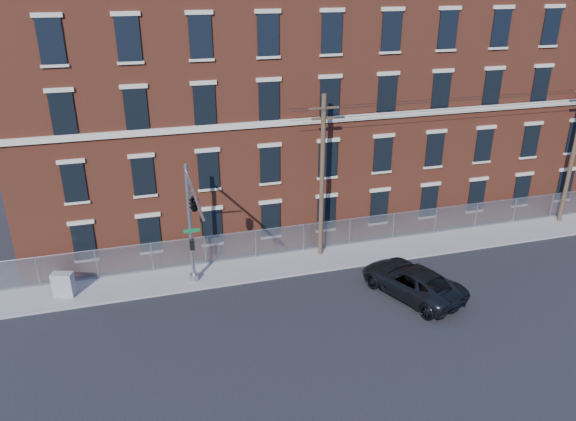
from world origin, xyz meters
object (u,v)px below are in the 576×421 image
(utility_pole_near, at_px, (322,175))
(pickup_truck, at_px, (412,281))
(utility_cabinet, at_px, (63,285))
(traffic_signal_mast, at_px, (193,211))

(utility_pole_near, distance_m, pickup_truck, 8.00)
(utility_cabinet, bearing_deg, utility_pole_near, 21.44)
(traffic_signal_mast, height_order, utility_pole_near, utility_pole_near)
(traffic_signal_mast, height_order, pickup_truck, traffic_signal_mast)
(traffic_signal_mast, xyz_separation_m, utility_cabinet, (-6.97, 2.64, -4.58))
(traffic_signal_mast, bearing_deg, pickup_truck, -11.56)
(utility_pole_near, xyz_separation_m, utility_cabinet, (-14.97, -0.78, -4.53))
(utility_cabinet, bearing_deg, pickup_truck, 3.30)
(pickup_truck, height_order, utility_cabinet, pickup_truck)
(traffic_signal_mast, bearing_deg, utility_cabinet, 159.30)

